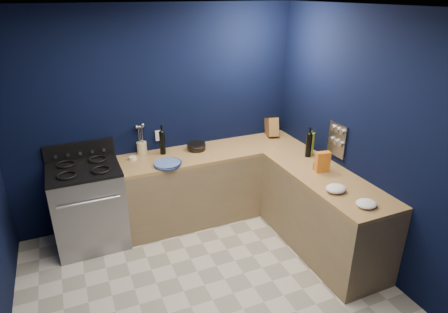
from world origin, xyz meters
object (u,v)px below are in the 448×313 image
crouton_bag (322,162)px  plate_stack (167,164)px  utensil_crock (142,148)px  gas_range (89,207)px  knife_block (272,127)px

crouton_bag → plate_stack: bearing=161.7°
utensil_crock → gas_range: bearing=-159.3°
gas_range → plate_stack: plate_stack is taller
gas_range → plate_stack: (0.88, -0.19, 0.46)m
plate_stack → utensil_crock: (-0.19, 0.45, 0.06)m
gas_range → crouton_bag: 2.65m
utensil_crock → crouton_bag: (1.69, -1.27, 0.04)m
crouton_bag → gas_range: bearing=167.3°
knife_block → crouton_bag: bearing=-79.0°
gas_range → crouton_bag: crouton_bag is taller
plate_stack → utensil_crock: bearing=112.2°
gas_range → plate_stack: bearing=-12.1°
gas_range → plate_stack: 1.01m
gas_range → crouton_bag: bearing=-22.7°
gas_range → utensil_crock: utensil_crock is taller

